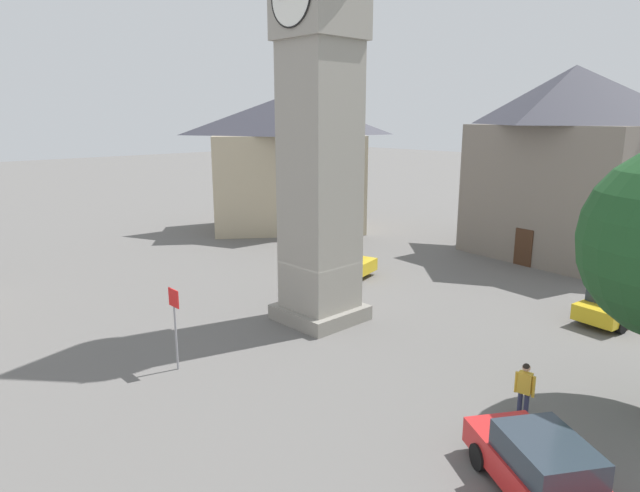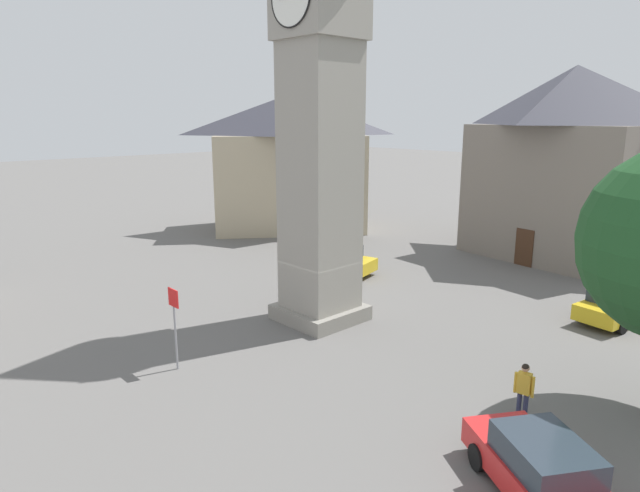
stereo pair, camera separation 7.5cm
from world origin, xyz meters
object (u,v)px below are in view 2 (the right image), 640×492
(clock_tower, at_px, (320,27))
(road_sign, at_px, (174,315))
(car_red_corner, at_px, (540,470))
(pedestrian, at_px, (524,387))
(building_terrace_right, at_px, (289,162))
(car_blue_kerb, at_px, (618,304))
(car_silver_kerb, at_px, (337,259))
(building_corner_back, at_px, (568,162))

(clock_tower, distance_m, road_sign, 11.66)
(car_red_corner, relative_size, pedestrian, 2.60)
(building_terrace_right, bearing_deg, pedestrian, 153.43)
(clock_tower, distance_m, car_red_corner, 16.17)
(car_blue_kerb, bearing_deg, building_terrace_right, -5.94)
(car_silver_kerb, relative_size, road_sign, 1.58)
(building_terrace_right, relative_size, building_corner_back, 1.17)
(pedestrian, bearing_deg, car_silver_kerb, -25.43)
(car_blue_kerb, height_order, road_sign, road_sign)
(car_silver_kerb, distance_m, car_red_corner, 18.49)
(car_blue_kerb, relative_size, car_silver_kerb, 0.98)
(clock_tower, relative_size, road_sign, 7.01)
(clock_tower, xyz_separation_m, pedestrian, (-9.56, 1.24, -10.46))
(building_terrace_right, xyz_separation_m, road_sign, (-15.64, 17.95, -3.08))
(building_terrace_right, distance_m, building_corner_back, 18.74)
(car_red_corner, distance_m, pedestrian, 3.39)
(car_blue_kerb, distance_m, pedestrian, 10.08)
(building_terrace_right, bearing_deg, clock_tower, 143.91)
(clock_tower, bearing_deg, car_red_corner, 160.41)
(car_blue_kerb, xyz_separation_m, pedestrian, (-1.03, 10.02, 0.25))
(pedestrian, relative_size, road_sign, 0.60)
(car_blue_kerb, bearing_deg, pedestrian, 95.88)
(car_red_corner, relative_size, building_corner_back, 0.40)
(car_red_corner, distance_m, building_corner_back, 24.25)
(car_silver_kerb, xyz_separation_m, pedestrian, (-14.02, 6.67, 0.25))
(clock_tower, height_order, road_sign, clock_tower)
(clock_tower, bearing_deg, building_terrace_right, -36.09)
(clock_tower, relative_size, building_corner_back, 1.78)
(pedestrian, xyz_separation_m, building_corner_back, (7.47, -19.02, 4.63))
(car_blue_kerb, distance_m, building_corner_back, 12.09)
(car_red_corner, xyz_separation_m, building_corner_back, (9.32, -21.85, 4.88))
(road_sign, bearing_deg, pedestrian, -149.97)
(building_terrace_right, distance_m, road_sign, 24.00)
(pedestrian, relative_size, building_corner_back, 0.15)
(building_corner_back, bearing_deg, car_silver_kerb, 62.06)
(pedestrian, relative_size, building_terrace_right, 0.13)
(clock_tower, distance_m, building_terrace_right, 20.21)
(car_silver_kerb, relative_size, building_corner_back, 0.40)
(building_terrace_right, bearing_deg, car_silver_kerb, 152.00)
(road_sign, bearing_deg, car_silver_kerb, -69.05)
(car_silver_kerb, xyz_separation_m, building_corner_back, (-6.56, -12.36, 4.88))
(car_blue_kerb, relative_size, building_corner_back, 0.39)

